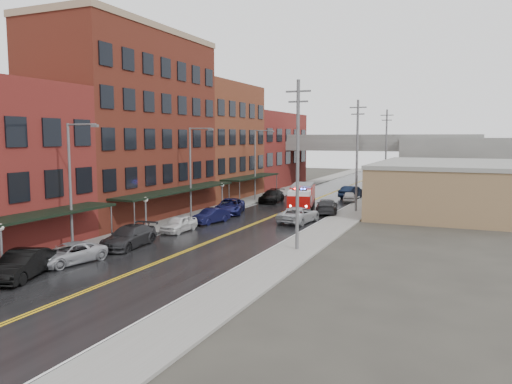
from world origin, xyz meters
The scene contains 36 objects.
ground centered at (0.00, 0.00, 0.00)m, with size 220.00×220.00×0.00m, color #2D2B26.
road centered at (0.00, 30.00, 0.01)m, with size 11.00×160.00×0.02m, color black.
sidewalk_left centered at (-7.30, 30.00, 0.07)m, with size 3.00×160.00×0.15m, color slate.
sidewalk_right centered at (7.30, 30.00, 0.07)m, with size 3.00×160.00×0.15m, color slate.
curb_left centered at (-5.65, 30.00, 0.07)m, with size 0.30×160.00×0.15m, color gray.
curb_right centered at (5.65, 30.00, 0.07)m, with size 0.30×160.00×0.15m, color gray.
brick_building_b centered at (-13.30, 23.00, 9.00)m, with size 9.00×20.00×18.00m, color #562016.
brick_building_c centered at (-13.30, 40.50, 7.50)m, with size 9.00×15.00×15.00m, color brown.
brick_building_far centered at (-13.30, 58.00, 6.00)m, with size 9.00×20.00×12.00m, color maroon.
tan_building centered at (16.00, 40.00, 2.50)m, with size 14.00×22.00×5.00m, color #896B4A.
right_far_block centered at (18.00, 70.00, 4.00)m, with size 18.00×30.00×8.00m, color slate.
awning_0 centered at (-7.49, 4.00, 2.99)m, with size 2.60×16.00×3.09m.
awning_1 centered at (-7.49, 23.00, 2.99)m, with size 2.60×18.00×3.09m.
awning_2 centered at (-7.49, 40.50, 2.99)m, with size 2.60×13.00×3.09m.
globe_lamp_0 centered at (-6.40, 2.00, 2.31)m, with size 0.44×0.44×3.12m.
globe_lamp_1 centered at (-6.40, 16.00, 2.31)m, with size 0.44×0.44×3.12m.
globe_lamp_2 centered at (-6.40, 30.00, 2.31)m, with size 0.44×0.44×3.12m.
street_lamp_0 centered at (-6.55, 8.00, 5.19)m, with size 2.64×0.22×9.00m.
street_lamp_1 centered at (-6.55, 24.00, 5.19)m, with size 2.64×0.22×9.00m.
street_lamp_2 centered at (-6.55, 40.00, 5.19)m, with size 2.64×0.22×9.00m.
utility_pole_0 centered at (7.20, 15.00, 6.31)m, with size 1.80×0.24×12.00m.
utility_pole_1 centered at (7.20, 35.00, 6.31)m, with size 1.80×0.24×12.00m.
utility_pole_2 centered at (7.20, 55.00, 6.31)m, with size 1.80×0.24×12.00m.
overpass centered at (0.00, 62.00, 5.99)m, with size 40.00×10.00×7.50m.
fire_truck centered at (1.20, 34.63, 1.53)m, with size 4.38×8.07×2.82m.
parked_car_left_1 centered at (-5.00, 2.15, 0.82)m, with size 1.73×4.97×1.64m, color black.
parked_car_left_2 centered at (-5.00, 5.80, 0.66)m, with size 2.20×4.76×1.32m, color #A0A1A7.
parked_car_left_3 centered at (-4.56, 11.30, 0.79)m, with size 2.21×5.43×1.58m, color #252527.
parked_car_left_4 centered at (-4.35, 17.86, 0.70)m, with size 1.66×4.13×1.41m, color silver.
parked_car_left_5 centered at (-3.91, 22.80, 0.70)m, with size 1.48×4.23×1.40m, color black.
parked_car_left_6 centered at (-4.87, 28.80, 0.80)m, with size 2.64×5.74×1.59m, color #15184F.
parked_car_left_7 centered at (-4.19, 39.20, 0.77)m, with size 2.17×5.34×1.55m, color black.
parked_car_right_0 centered at (3.60, 26.32, 0.76)m, with size 2.51×5.45×1.52m, color #A5A8AD.
parked_car_right_1 centered at (4.55, 32.90, 0.79)m, with size 2.21×5.43×1.58m, color #262628.
parked_car_right_2 centered at (4.63, 43.29, 0.68)m, with size 1.59×3.96×1.35m, color #B4B4B4.
parked_car_right_3 centered at (3.96, 47.80, 0.80)m, with size 1.70×4.87×1.60m, color black.
Camera 1 is at (18.22, -18.17, 8.03)m, focal length 35.00 mm.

